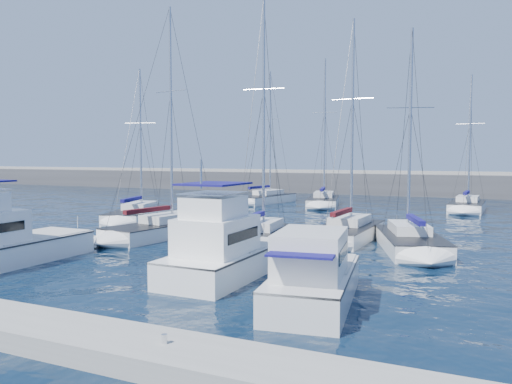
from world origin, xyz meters
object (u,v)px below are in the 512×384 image
at_px(sailboat_mid_d, 348,232).
at_px(sailboat_back_c, 467,206).
at_px(sailboat_mid_b, 164,229).
at_px(sailboat_mid_a, 138,215).
at_px(sailboat_mid_e, 410,242).
at_px(motor_yacht_stbd_inner, 223,252).
at_px(motor_yacht_stbd_outer, 313,279).
at_px(sailboat_mid_c, 260,237).
at_px(sailboat_back_a, 266,199).
at_px(sailboat_back_b, 323,201).

distance_m(sailboat_mid_d, sailboat_back_c, 22.81).
bearing_deg(sailboat_mid_d, sailboat_mid_b, -159.19).
relative_size(sailboat_mid_b, sailboat_back_c, 1.14).
distance_m(sailboat_mid_a, sailboat_mid_e, 23.21).
distance_m(motor_yacht_stbd_inner, sailboat_mid_d, 12.70).
relative_size(sailboat_mid_d, sailboat_back_c, 1.06).
relative_size(motor_yacht_stbd_outer, sailboat_back_c, 0.52).
xyz_separation_m(motor_yacht_stbd_outer, sailboat_mid_a, (-20.96, 16.96, -0.44)).
bearing_deg(sailboat_mid_e, motor_yacht_stbd_inner, -141.46).
bearing_deg(sailboat_mid_c, sailboat_mid_b, 169.23).
bearing_deg(motor_yacht_stbd_outer, sailboat_mid_b, 134.20).
relative_size(motor_yacht_stbd_inner, motor_yacht_stbd_outer, 1.06).
distance_m(sailboat_mid_a, sailboat_mid_b, 9.19).
xyz_separation_m(motor_yacht_stbd_outer, sailboat_mid_e, (1.83, 12.57, -0.44)).
relative_size(sailboat_back_a, sailboat_back_c, 1.14).
distance_m(sailboat_mid_a, sailboat_mid_c, 15.76).
height_order(sailboat_mid_a, sailboat_mid_e, sailboat_mid_a).
xyz_separation_m(motor_yacht_stbd_inner, sailboat_back_b, (-5.50, 33.88, -0.60)).
bearing_deg(sailboat_mid_b, sailboat_mid_d, 27.55).
bearing_deg(sailboat_back_c, sailboat_mid_c, -109.26).
distance_m(sailboat_mid_e, sailboat_back_a, 30.88).
bearing_deg(sailboat_mid_d, sailboat_back_a, 127.30).
distance_m(sailboat_back_a, sailboat_back_b, 7.13).
xyz_separation_m(sailboat_mid_a, sailboat_back_a, (3.38, 19.63, 0.02)).
xyz_separation_m(sailboat_mid_b, sailboat_back_b, (3.63, 25.33, 0.01)).
bearing_deg(sailboat_mid_d, sailboat_mid_e, -24.49).
bearing_deg(sailboat_back_a, sailboat_back_c, 9.69).
xyz_separation_m(sailboat_mid_d, sailboat_mid_e, (4.22, -2.15, -0.01)).
height_order(sailboat_mid_d, sailboat_mid_e, sailboat_mid_d).
bearing_deg(motor_yacht_stbd_inner, sailboat_mid_a, 138.04).
bearing_deg(motor_yacht_stbd_outer, motor_yacht_stbd_inner, 146.91).
xyz_separation_m(sailboat_mid_c, sailboat_back_b, (-3.79, 25.89, -0.01)).
distance_m(motor_yacht_stbd_inner, sailboat_mid_b, 12.52).
height_order(motor_yacht_stbd_outer, sailboat_mid_c, sailboat_mid_c).
distance_m(sailboat_back_a, sailboat_back_c, 21.85).
distance_m(sailboat_mid_b, sailboat_mid_d, 12.33).
relative_size(sailboat_mid_e, sailboat_back_b, 0.79).
bearing_deg(sailboat_back_a, motor_yacht_stbd_inner, -59.96).
bearing_deg(sailboat_back_a, sailboat_mid_b, -72.45).
bearing_deg(sailboat_mid_a, sailboat_mid_d, -22.95).
relative_size(motor_yacht_stbd_outer, sailboat_mid_d, 0.49).
relative_size(sailboat_mid_c, sailboat_mid_e, 1.16).
distance_m(motor_yacht_stbd_inner, sailboat_mid_e, 12.33).
relative_size(sailboat_back_a, sailboat_back_b, 0.95).
height_order(sailboat_back_b, sailboat_back_c, sailboat_back_b).
distance_m(sailboat_mid_b, sailboat_back_c, 31.58).
bearing_deg(sailboat_mid_e, sailboat_back_b, 99.55).
distance_m(motor_yacht_stbd_outer, sailboat_mid_c, 12.28).
xyz_separation_m(sailboat_mid_b, sailboat_back_a, (-3.48, 25.74, -0.00)).
bearing_deg(sailboat_back_a, sailboat_mid_e, -41.21).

